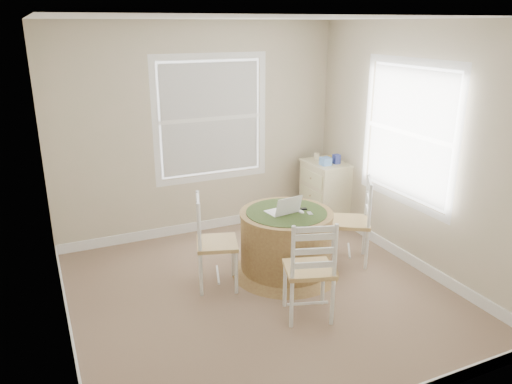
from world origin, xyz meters
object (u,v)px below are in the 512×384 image
round_table (286,240)px  chair_near (309,269)px  corner_chest (325,193)px  chair_left (217,243)px  chair_right (351,221)px  laptop (283,210)px

round_table → chair_near: chair_near is taller
chair_near → corner_chest: chair_near is taller
corner_chest → round_table: bearing=-139.0°
round_table → chair_near: size_ratio=1.22×
chair_left → round_table: bearing=-75.7°
chair_right → round_table: bearing=-61.4°
round_table → laptop: laptop is taller
laptop → corner_chest: (1.18, 1.06, -0.30)m
round_table → corner_chest: size_ratio=1.38×
chair_left → chair_right: same height
round_table → chair_near: (-0.21, -0.82, 0.09)m
laptop → round_table: bearing=-180.0°
round_table → laptop: (-0.04, -0.01, 0.34)m
chair_left → chair_near: (0.56, -0.86, 0.00)m
corner_chest → laptop: bearing=-139.9°
round_table → chair_left: 0.77m
chair_right → laptop: size_ratio=2.83×
laptop → corner_chest: bearing=-145.8°
chair_near → corner_chest: bearing=-107.6°
chair_near → laptop: size_ratio=2.83×
round_table → chair_right: chair_right is taller
chair_right → corner_chest: size_ratio=1.13×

